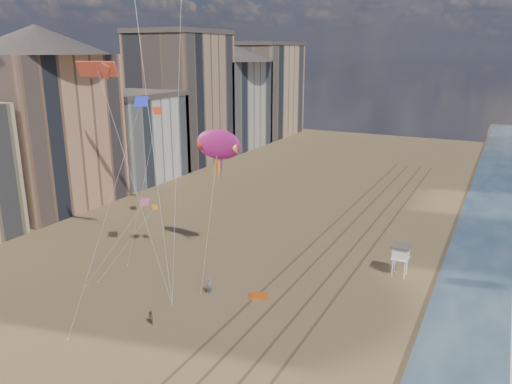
# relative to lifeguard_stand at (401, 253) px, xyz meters

# --- Properties ---
(wet_sand) EXTENTS (260.00, 260.00, 0.00)m
(wet_sand) POSITION_rel_lifeguard_stand_xyz_m (7.99, 7.83, -2.81)
(wet_sand) COLOR #42301E
(wet_sand) RESTS_ON ground
(tracks) EXTENTS (7.68, 120.00, 0.01)m
(tracks) POSITION_rel_lifeguard_stand_xyz_m (-8.46, -2.17, -2.80)
(tracks) COLOR brown
(tracks) RESTS_ON ground
(buildings) EXTENTS (34.72, 131.35, 29.00)m
(buildings) POSITION_rel_lifeguard_stand_xyz_m (-56.74, 33.42, 10.74)
(buildings) COLOR #C6B284
(buildings) RESTS_ON ground
(lifeguard_stand) EXTENTS (2.02, 2.02, 3.64)m
(lifeguard_stand) POSITION_rel_lifeguard_stand_xyz_m (0.00, 0.00, 0.00)
(lifeguard_stand) COLOR white
(lifeguard_stand) RESTS_ON ground
(grounded_kite) EXTENTS (2.31, 2.02, 0.22)m
(grounded_kite) POSITION_rel_lifeguard_stand_xyz_m (-11.94, -11.67, -2.70)
(grounded_kite) COLOR #D85312
(grounded_kite) RESTS_ON ground
(show_kite) EXTENTS (5.04, 4.14, 16.99)m
(show_kite) POSITION_rel_lifeguard_stand_xyz_m (-19.48, -6.62, 11.70)
(show_kite) COLOR #A61970
(show_kite) RESTS_ON ground
(kite_flyer_a) EXTENTS (0.75, 0.68, 1.72)m
(kite_flyer_a) POSITION_rel_lifeguard_stand_xyz_m (-16.88, -13.37, -1.95)
(kite_flyer_a) COLOR slate
(kite_flyer_a) RESTS_ON ground
(kite_flyer_b) EXTENTS (0.89, 0.87, 1.45)m
(kite_flyer_b) POSITION_rel_lifeguard_stand_xyz_m (-18.40, -21.11, -2.08)
(kite_flyer_b) COLOR brown
(kite_flyer_b) RESTS_ON ground
(small_kites) EXTENTS (9.47, 14.02, 14.78)m
(small_kites) POSITION_rel_lifeguard_stand_xyz_m (-27.59, -8.62, 11.69)
(small_kites) COLOR #2935DE
(small_kites) RESTS_ON ground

